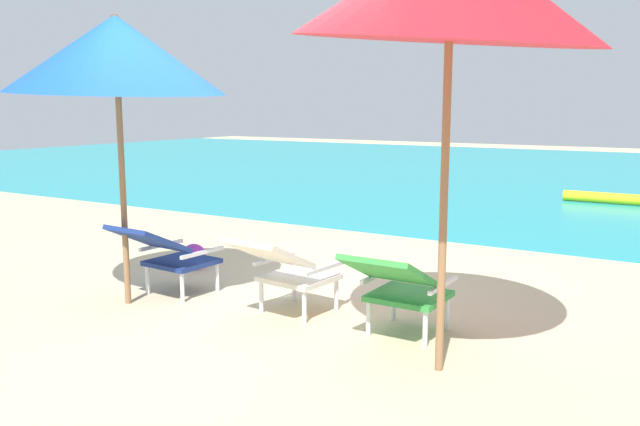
# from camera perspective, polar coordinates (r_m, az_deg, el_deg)

# --- Properties ---
(ground_plane) EXTENTS (40.00, 40.00, 0.00)m
(ground_plane) POSITION_cam_1_polar(r_m,az_deg,el_deg) (8.84, 12.01, -1.64)
(ground_plane) COLOR #CCB78E
(ocean_band) EXTENTS (40.00, 18.00, 0.01)m
(ocean_band) POSITION_cam_1_polar(r_m,az_deg,el_deg) (16.85, 21.56, 3.06)
(ocean_band) COLOR teal
(ocean_band) RESTS_ON ground_plane
(swim_buoy) EXTENTS (1.60, 0.18, 0.18)m
(swim_buoy) POSITION_cam_1_polar(r_m,az_deg,el_deg) (12.16, 24.10, 1.17)
(swim_buoy) COLOR yellow
(swim_buoy) RESTS_ON ocean_band
(lounge_chair_left) EXTENTS (0.59, 0.91, 0.68)m
(lounge_chair_left) POSITION_cam_1_polar(r_m,az_deg,el_deg) (5.81, -13.18, -3.30)
(lounge_chair_left) COLOR navy
(lounge_chair_left) RESTS_ON ground_plane
(lounge_chair_center) EXTENTS (0.62, 0.92, 0.68)m
(lounge_chair_center) POSITION_cam_1_polar(r_m,az_deg,el_deg) (5.15, -3.06, -4.70)
(lounge_chair_center) COLOR silver
(lounge_chair_center) RESTS_ON ground_plane
(lounge_chair_right) EXTENTS (0.55, 0.88, 0.68)m
(lounge_chair_right) POSITION_cam_1_polar(r_m,az_deg,el_deg) (4.67, 6.88, -6.21)
(lounge_chair_right) COLOR #338E3D
(lounge_chair_right) RESTS_ON ground_plane
(beach_umbrella_left) EXTENTS (2.39, 2.38, 2.40)m
(beach_umbrella_left) POSITION_cam_1_polar(r_m,az_deg,el_deg) (5.60, -17.28, 13.01)
(beach_umbrella_left) COLOR olive
(beach_umbrella_left) RESTS_ON ground_plane
(beach_ball) EXTENTS (0.26, 0.26, 0.26)m
(beach_ball) POSITION_cam_1_polar(r_m,az_deg,el_deg) (6.84, -10.91, -3.70)
(beach_ball) COLOR purple
(beach_ball) RESTS_ON ground_plane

